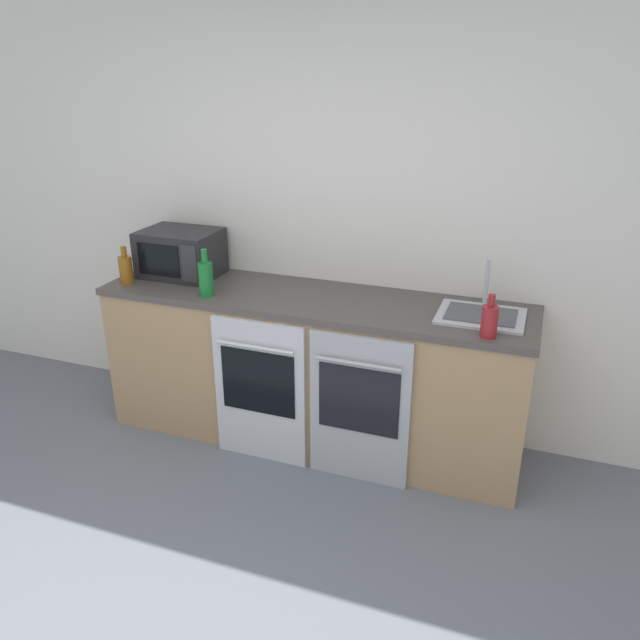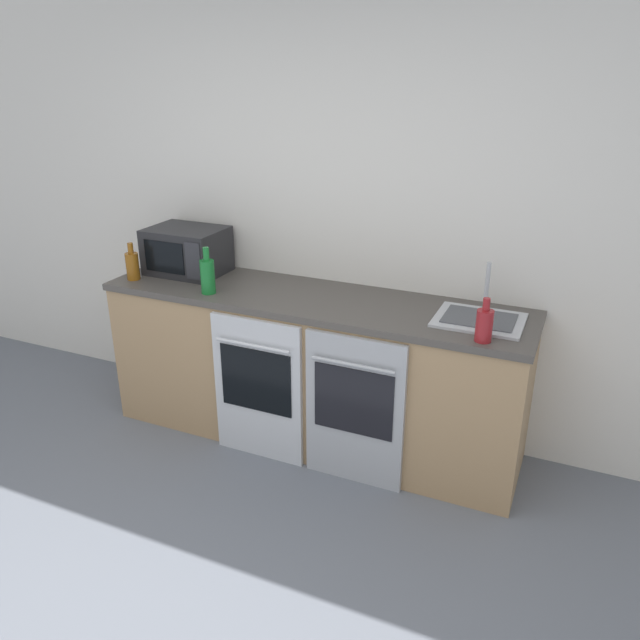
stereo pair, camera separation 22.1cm
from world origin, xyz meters
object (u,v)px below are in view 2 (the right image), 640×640
oven_left (258,389)px  microwave (187,251)px  bottle_red (484,325)px  bottle_amber (132,265)px  sink (480,318)px  oven_right (354,410)px  bottle_green (208,275)px

oven_left → microwave: (-0.72, 0.42, 0.63)m
bottle_red → bottle_amber: (-2.17, 0.07, 0.01)m
bottle_red → sink: 0.27m
oven_left → sink: (1.16, 0.34, 0.50)m
oven_right → bottle_amber: (-1.54, 0.16, 0.58)m
bottle_green → bottle_amber: bearing=177.4°
bottle_green → sink: 1.55m
oven_left → bottle_green: bottle_green is taller
bottle_red → oven_left: bearing=-175.9°
oven_left → microwave: bearing=149.9°
bottle_green → sink: sink is taller
oven_left → bottle_green: size_ratio=3.18×
oven_right → microwave: (-1.31, 0.42, 0.63)m
bottle_green → bottle_amber: size_ratio=1.18×
bottle_green → oven_right: bearing=-7.7°
bottle_amber → sink: 2.11m
bottle_red → microwave: bearing=170.4°
bottle_green → bottle_amber: bottle_green is taller
oven_right → sink: size_ratio=1.94×
microwave → sink: 1.88m
oven_left → sink: sink is taller
oven_left → bottle_red: 1.35m
oven_right → bottle_amber: bearing=174.2°
bottle_red → bottle_amber: bottle_amber is taller
oven_left → sink: 1.31m
microwave → bottle_amber: (-0.23, -0.26, -0.05)m
bottle_amber → bottle_green: bearing=-2.6°
oven_right → bottle_red: bottle_red is taller
bottle_red → bottle_amber: 2.17m
oven_left → sink: size_ratio=1.94×
microwave → bottle_red: size_ratio=2.15×
bottle_red → bottle_green: (-1.60, 0.04, 0.02)m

